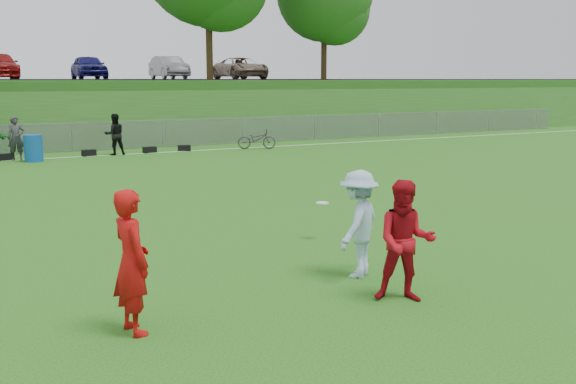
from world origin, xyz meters
TOP-DOWN VIEW (x-y plane):
  - ground at (0.00, 0.00)m, footprint 120.00×120.00m
  - sideline_far at (0.00, 18.00)m, footprint 60.00×0.10m
  - fence at (0.00, 20.00)m, footprint 58.00×0.06m
  - berm at (0.00, 31.00)m, footprint 120.00×18.00m
  - parking_lot at (0.00, 33.00)m, footprint 120.00×12.00m
  - car_row at (-1.17, 32.00)m, footprint 32.04×5.18m
  - spectator_row at (-2.87, 18.00)m, footprint 7.75×0.72m
  - gear_bags at (1.19, 18.10)m, footprint 7.70×0.40m
  - player_red_left at (-2.59, -1.15)m, footprint 0.54×0.72m
  - player_red_center at (1.09, -1.75)m, footprint 1.06×1.00m
  - player_blue at (1.14, -0.49)m, footprint 1.26×1.15m
  - frisbee at (1.82, 1.81)m, footprint 0.24×0.24m
  - recycling_bin at (-1.86, 17.20)m, footprint 0.76×0.76m
  - bicycle at (7.53, 17.41)m, footprint 1.79×1.20m

SIDE VIEW (x-z plane):
  - ground at x=0.00m, z-range 0.00..0.00m
  - sideline_far at x=0.00m, z-range 0.00..0.01m
  - gear_bags at x=1.19m, z-range 0.00..0.26m
  - bicycle at x=7.53m, z-range 0.00..0.89m
  - recycling_bin at x=-1.86m, z-range 0.00..1.02m
  - fence at x=0.00m, z-range 0.00..1.30m
  - frisbee at x=1.82m, z-range 0.71..0.74m
  - spectator_row at x=-2.87m, z-range 0.00..1.69m
  - player_blue at x=1.14m, z-range 0.00..1.70m
  - player_red_center at x=1.09m, z-range 0.00..1.72m
  - player_red_left at x=-2.59m, z-range 0.00..1.80m
  - berm at x=0.00m, z-range 0.00..3.00m
  - parking_lot at x=0.00m, z-range 3.00..3.10m
  - car_row at x=-1.17m, z-range 3.10..4.54m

